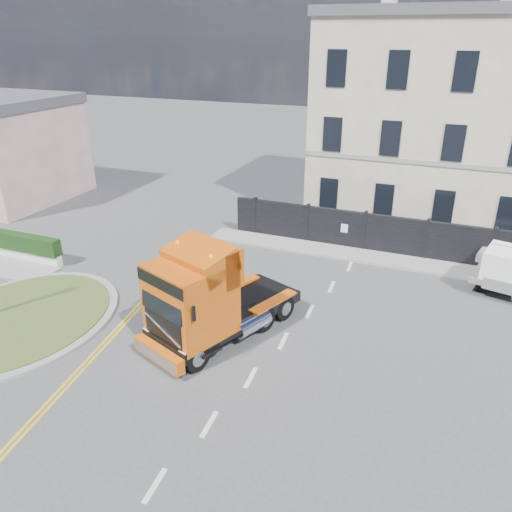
% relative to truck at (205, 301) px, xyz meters
% --- Properties ---
extents(ground, '(120.00, 120.00, 0.00)m').
position_rel_truck_xyz_m(ground, '(-0.36, 1.47, -1.68)').
color(ground, '#424244').
rests_on(ground, ground).
extents(traffic_island, '(6.80, 6.80, 0.17)m').
position_rel_truck_xyz_m(traffic_island, '(-7.36, -1.53, -1.60)').
color(traffic_island, gray).
rests_on(traffic_island, ground).
extents(seaside_bldg_pink, '(8.00, 8.00, 6.00)m').
position_rel_truck_xyz_m(seaside_bldg_pink, '(-20.36, 10.47, 1.32)').
color(seaside_bldg_pink, beige).
rests_on(seaside_bldg_pink, ground).
extents(hoarding_fence, '(18.80, 0.25, 2.00)m').
position_rel_truck_xyz_m(hoarding_fence, '(6.19, 10.47, -0.68)').
color(hoarding_fence, black).
rests_on(hoarding_fence, ground).
extents(georgian_building, '(12.30, 10.30, 12.80)m').
position_rel_truck_xyz_m(georgian_building, '(5.64, 17.97, 4.09)').
color(georgian_building, beige).
rests_on(georgian_building, ground).
extents(pavement_far, '(20.00, 1.60, 0.12)m').
position_rel_truck_xyz_m(pavement_far, '(5.64, 9.57, -1.62)').
color(pavement_far, gray).
rests_on(pavement_far, ground).
extents(truck, '(4.41, 6.67, 3.75)m').
position_rel_truck_xyz_m(truck, '(0.00, 0.00, 0.00)').
color(truck, black).
rests_on(truck, ground).
extents(flatbed_pickup, '(3.02, 5.21, 2.02)m').
position_rel_truck_xyz_m(flatbed_pickup, '(10.17, 8.53, -0.59)').
color(flatbed_pickup, slate).
rests_on(flatbed_pickup, ground).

